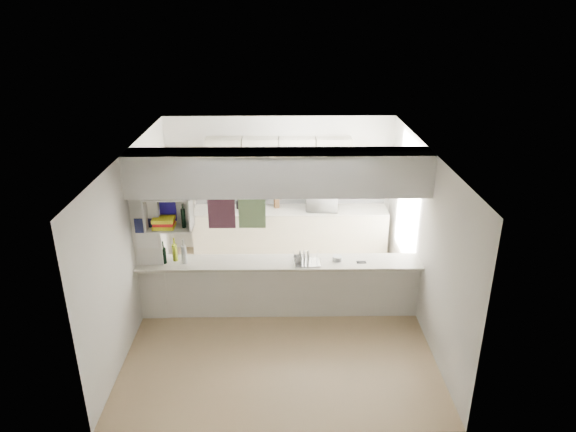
{
  "coord_description": "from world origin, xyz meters",
  "views": [
    {
      "loc": [
        0.03,
        -6.77,
        4.45
      ],
      "look_at": [
        0.13,
        0.5,
        1.44
      ],
      "focal_mm": 32.0,
      "sensor_mm": 36.0,
      "label": 1
    }
  ],
  "objects_px": {
    "microwave": "(322,201)",
    "wine_bottles": "(175,254)",
    "bowl": "(323,192)",
    "dish_rack": "(307,258)"
  },
  "relations": [
    {
      "from": "bowl",
      "to": "dish_rack",
      "type": "relative_size",
      "value": 0.55
    },
    {
      "from": "microwave",
      "to": "dish_rack",
      "type": "relative_size",
      "value": 1.42
    },
    {
      "from": "microwave",
      "to": "wine_bottles",
      "type": "height_order",
      "value": "wine_bottles"
    },
    {
      "from": "dish_rack",
      "to": "wine_bottles",
      "type": "xyz_separation_m",
      "value": [
        -1.94,
        0.06,
        0.06
      ]
    },
    {
      "from": "microwave",
      "to": "wine_bottles",
      "type": "relative_size",
      "value": 1.51
    },
    {
      "from": "wine_bottles",
      "to": "dish_rack",
      "type": "bearing_deg",
      "value": -1.68
    },
    {
      "from": "microwave",
      "to": "bowl",
      "type": "distance_m",
      "value": 0.19
    },
    {
      "from": "bowl",
      "to": "dish_rack",
      "type": "xyz_separation_m",
      "value": [
        -0.4,
        -2.12,
        -0.27
      ]
    },
    {
      "from": "microwave",
      "to": "wine_bottles",
      "type": "xyz_separation_m",
      "value": [
        -2.33,
        -2.07,
        -0.02
      ]
    },
    {
      "from": "dish_rack",
      "to": "microwave",
      "type": "bearing_deg",
      "value": 74.79
    }
  ]
}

